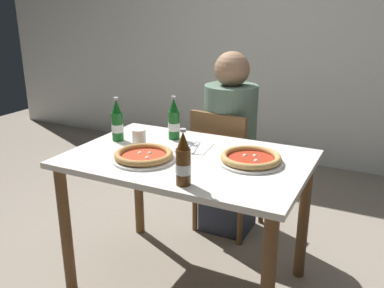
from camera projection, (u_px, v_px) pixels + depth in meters
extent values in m
plane|color=gray|center=(188.00, 281.00, 2.34)|extent=(8.00, 8.00, 0.00)
cube|color=white|center=(297.00, 25.00, 3.80)|extent=(7.00, 0.10, 2.60)
cube|color=silver|center=(188.00, 159.00, 2.11)|extent=(1.20, 0.80, 0.03)
cylinder|color=brown|center=(66.00, 231.00, 2.17)|extent=(0.06, 0.06, 0.72)
cylinder|color=brown|center=(138.00, 183.00, 2.75)|extent=(0.06, 0.06, 0.72)
cylinder|color=brown|center=(303.00, 219.00, 2.29)|extent=(0.06, 0.06, 0.72)
cube|color=brown|center=(230.00, 169.00, 2.80)|extent=(0.44, 0.44, 0.04)
cube|color=brown|center=(217.00, 145.00, 2.58)|extent=(0.38, 0.08, 0.40)
cylinder|color=brown|center=(262.00, 196.00, 2.92)|extent=(0.04, 0.04, 0.41)
cylinder|color=brown|center=(219.00, 185.00, 3.09)|extent=(0.04, 0.04, 0.41)
cylinder|color=brown|center=(240.00, 216.00, 2.65)|extent=(0.04, 0.04, 0.41)
cylinder|color=brown|center=(195.00, 203.00, 2.82)|extent=(0.04, 0.04, 0.41)
cube|color=#2D3342|center=(228.00, 198.00, 2.85)|extent=(0.32, 0.28, 0.45)
cylinder|color=slate|center=(230.00, 128.00, 2.69)|extent=(0.34, 0.34, 0.55)
sphere|color=#9E7556|center=(232.00, 69.00, 2.57)|extent=(0.22, 0.22, 0.22)
cylinder|color=white|center=(251.00, 162.00, 2.02)|extent=(0.32, 0.32, 0.01)
cylinder|color=#AD2D19|center=(251.00, 159.00, 2.02)|extent=(0.23, 0.23, 0.01)
torus|color=tan|center=(251.00, 157.00, 2.01)|extent=(0.29, 0.29, 0.03)
sphere|color=silver|center=(245.00, 156.00, 2.05)|extent=(0.02, 0.02, 0.02)
sphere|color=silver|center=(256.00, 162.00, 1.98)|extent=(0.02, 0.02, 0.02)
sphere|color=silver|center=(255.00, 156.00, 2.05)|extent=(0.02, 0.02, 0.02)
cylinder|color=white|center=(144.00, 159.00, 2.06)|extent=(0.31, 0.31, 0.01)
cylinder|color=#BC381E|center=(144.00, 157.00, 2.05)|extent=(0.23, 0.23, 0.01)
torus|color=#B78447|center=(144.00, 155.00, 2.05)|extent=(0.29, 0.29, 0.03)
sphere|color=silver|center=(140.00, 154.00, 2.09)|extent=(0.02, 0.02, 0.02)
sphere|color=silver|center=(147.00, 159.00, 2.02)|extent=(0.02, 0.02, 0.02)
sphere|color=silver|center=(150.00, 154.00, 2.09)|extent=(0.02, 0.02, 0.02)
cylinder|color=#14591E|center=(117.00, 127.00, 2.33)|extent=(0.06, 0.06, 0.16)
cone|color=#14591E|center=(116.00, 106.00, 2.29)|extent=(0.05, 0.05, 0.07)
cylinder|color=#B7B7BC|center=(116.00, 98.00, 2.28)|extent=(0.03, 0.03, 0.01)
cylinder|color=white|center=(118.00, 128.00, 2.33)|extent=(0.07, 0.07, 0.04)
cylinder|color=#14591E|center=(174.00, 125.00, 2.36)|extent=(0.06, 0.06, 0.16)
cone|color=#14591E|center=(174.00, 105.00, 2.32)|extent=(0.05, 0.05, 0.07)
cylinder|color=#B7B7BC|center=(174.00, 97.00, 2.31)|extent=(0.03, 0.03, 0.01)
cylinder|color=white|center=(174.00, 127.00, 2.36)|extent=(0.07, 0.07, 0.04)
cylinder|color=#512D0F|center=(183.00, 167.00, 1.75)|extent=(0.06, 0.06, 0.16)
cone|color=#512D0F|center=(183.00, 140.00, 1.71)|extent=(0.05, 0.05, 0.07)
cylinder|color=#B7B7BC|center=(183.00, 130.00, 1.70)|extent=(0.03, 0.03, 0.01)
cylinder|color=white|center=(183.00, 169.00, 1.75)|extent=(0.07, 0.07, 0.04)
cube|color=white|center=(193.00, 148.00, 2.23)|extent=(0.20, 0.20, 0.00)
cube|color=silver|center=(196.00, 147.00, 2.22)|extent=(0.06, 0.19, 0.00)
cube|color=silver|center=(189.00, 146.00, 2.23)|extent=(0.01, 0.17, 0.00)
cylinder|color=white|center=(139.00, 138.00, 2.24)|extent=(0.07, 0.07, 0.09)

